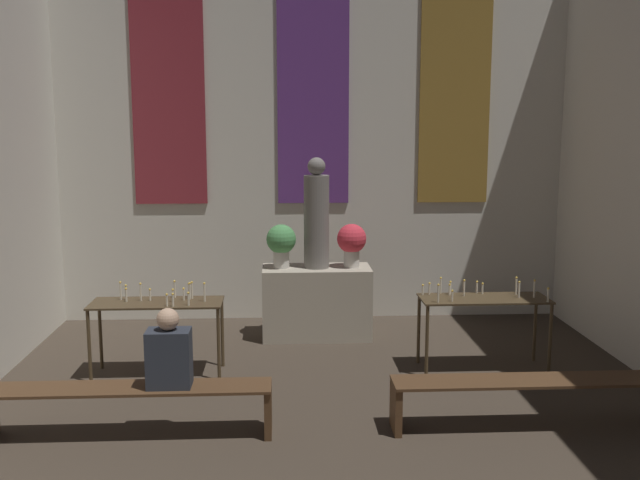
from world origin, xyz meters
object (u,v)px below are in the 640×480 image
(flower_vase_left, at_px, (281,242))
(flower_vase_right, at_px, (352,242))
(pew_back_left, at_px, (129,399))
(pew_back_right, at_px, (530,391))
(altar, at_px, (317,302))
(candle_rack_right, at_px, (484,306))
(person_seated, at_px, (169,353))
(statue, at_px, (316,217))
(candle_rack_left, at_px, (158,310))

(flower_vase_left, relative_size, flower_vase_right, 1.00)
(flower_vase_right, bearing_deg, flower_vase_left, 180.00)
(pew_back_left, relative_size, pew_back_right, 1.00)
(flower_vase_right, bearing_deg, altar, 180.00)
(candle_rack_right, height_order, pew_back_right, candle_rack_right)
(flower_vase_left, relative_size, person_seated, 0.80)
(statue, height_order, pew_back_right, statue)
(altar, height_order, pew_back_left, altar)
(statue, xyz_separation_m, flower_vase_right, (0.43, 0.00, -0.30))
(pew_back_right, bearing_deg, altar, 121.43)
(candle_rack_right, xyz_separation_m, pew_back_right, (-0.01, -1.51, -0.36))
(flower_vase_right, relative_size, candle_rack_right, 0.39)
(flower_vase_right, bearing_deg, pew_back_right, -65.41)
(altar, bearing_deg, flower_vase_left, 180.00)
(altar, xyz_separation_m, candle_rack_right, (1.71, -1.27, 0.26))
(flower_vase_left, distance_m, candle_rack_left, 1.87)
(flower_vase_left, height_order, person_seated, flower_vase_left)
(candle_rack_left, relative_size, pew_back_left, 0.57)
(statue, relative_size, candle_rack_left, 0.99)
(statue, relative_size, pew_back_left, 0.56)
(candle_rack_left, distance_m, person_seated, 1.55)
(pew_back_right, bearing_deg, candle_rack_right, 89.63)
(candle_rack_left, height_order, pew_back_left, candle_rack_left)
(statue, bearing_deg, flower_vase_left, 180.00)
(altar, xyz_separation_m, pew_back_left, (-1.70, -2.78, -0.11))
(person_seated, bearing_deg, flower_vase_left, 71.56)
(altar, xyz_separation_m, statue, (0.00, 0.00, 1.05))
(pew_back_right, bearing_deg, pew_back_left, 180.00)
(altar, distance_m, flower_vase_right, 0.86)
(altar, relative_size, statue, 0.99)
(statue, xyz_separation_m, person_seated, (-1.35, -2.78, -0.77))
(flower_vase_left, height_order, candle_rack_left, flower_vase_left)
(flower_vase_left, distance_m, person_seated, 2.96)
(statue, xyz_separation_m, pew_back_right, (1.70, -2.78, -1.16))
(flower_vase_right, distance_m, pew_back_right, 3.17)
(altar, relative_size, flower_vase_left, 2.48)
(person_seated, bearing_deg, pew_back_left, 180.00)
(pew_back_left, bearing_deg, candle_rack_left, 90.27)
(candle_rack_left, relative_size, person_seated, 2.03)
(person_seated, bearing_deg, altar, 64.03)
(candle_rack_left, height_order, candle_rack_right, candle_rack_left)
(flower_vase_right, height_order, pew_back_left, flower_vase_right)
(statue, height_order, person_seated, statue)
(candle_rack_right, relative_size, person_seated, 2.03)
(flower_vase_right, xyz_separation_m, person_seated, (-1.78, -2.78, -0.46))
(flower_vase_right, height_order, candle_rack_right, flower_vase_right)
(altar, xyz_separation_m, person_seated, (-1.35, -2.78, 0.28))
(flower_vase_right, bearing_deg, candle_rack_left, -149.24)
(candle_rack_right, xyz_separation_m, pew_back_left, (-3.40, -1.51, -0.36))
(statue, bearing_deg, pew_back_left, -121.43)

